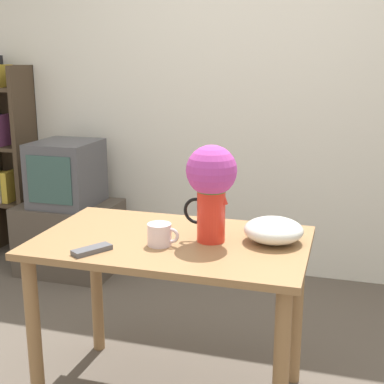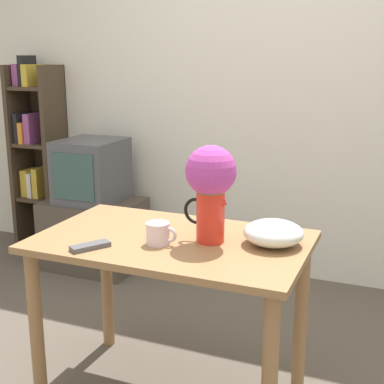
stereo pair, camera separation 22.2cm
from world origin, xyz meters
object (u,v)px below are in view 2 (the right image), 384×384
white_bowl (273,233)px  tv_set (91,171)px  coffee_mug (159,233)px  flower_vase (211,182)px

white_bowl → tv_set: tv_set is taller
coffee_mug → tv_set: tv_set is taller
white_bowl → tv_set: bearing=144.7°
coffee_mug → tv_set: 1.77m
flower_vase → tv_set: (-1.36, 1.21, -0.30)m
flower_vase → tv_set: 1.84m
tv_set → white_bowl: bearing=-35.3°
white_bowl → coffee_mug: bearing=-158.7°
flower_vase → tv_set: size_ratio=0.88×
flower_vase → white_bowl: size_ratio=1.64×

